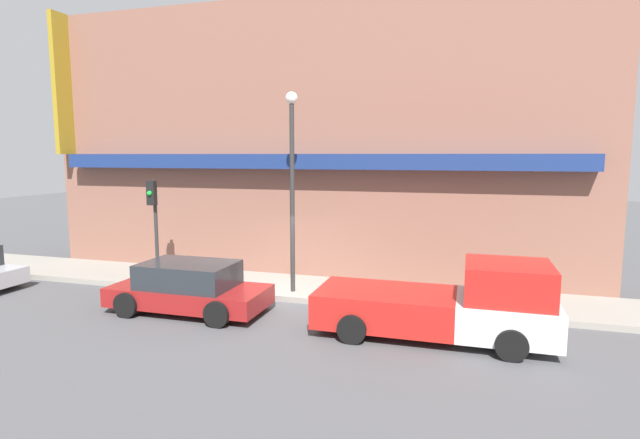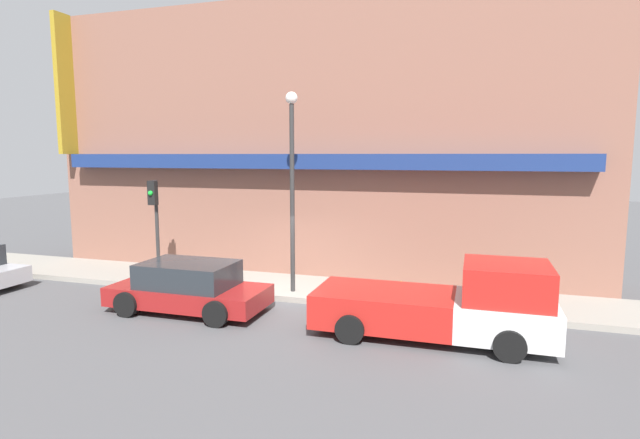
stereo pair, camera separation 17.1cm
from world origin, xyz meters
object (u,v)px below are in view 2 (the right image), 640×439
object	(u,v)px
fire_hydrant	(401,292)
traffic_light	(155,211)
pickup_truck	(448,305)
parked_car	(189,287)
street_lamp	(292,170)

from	to	relation	value
fire_hydrant	traffic_light	size ratio (longest dim) A/B	0.18
pickup_truck	fire_hydrant	bearing A→B (deg)	124.95
parked_car	pickup_truck	bearing A→B (deg)	-0.15
traffic_light	fire_hydrant	bearing A→B (deg)	-1.46
pickup_truck	traffic_light	size ratio (longest dim) A/B	1.68
fire_hydrant	street_lamp	distance (m)	4.78
pickup_truck	fire_hydrant	xyz separation A→B (m)	(-1.40, 2.04, -0.34)
traffic_light	street_lamp	bearing A→B (deg)	-0.31
pickup_truck	parked_car	xyz separation A→B (m)	(-7.00, 0.00, -0.14)
pickup_truck	street_lamp	world-z (taller)	street_lamp
pickup_truck	fire_hydrant	size ratio (longest dim) A/B	9.13
fire_hydrant	parked_car	bearing A→B (deg)	-159.97
fire_hydrant	street_lamp	size ratio (longest dim) A/B	0.10
fire_hydrant	street_lamp	xyz separation A→B (m)	(-3.35, 0.18, 3.41)
fire_hydrant	street_lamp	world-z (taller)	street_lamp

